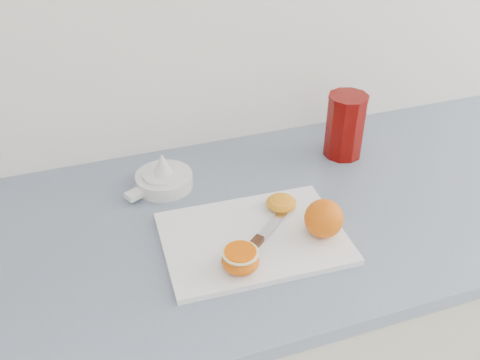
# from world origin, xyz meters

# --- Properties ---
(counter) EXTENTS (2.60, 0.64, 0.89)m
(counter) POSITION_xyz_m (0.05, 1.70, 0.45)
(counter) COLOR beige
(counter) RESTS_ON ground
(cutting_board) EXTENTS (0.35, 0.26, 0.01)m
(cutting_board) POSITION_xyz_m (-0.07, 1.62, 0.90)
(cutting_board) COLOR white
(cutting_board) RESTS_ON counter
(whole_orange) EXTENTS (0.07, 0.07, 0.07)m
(whole_orange) POSITION_xyz_m (0.05, 1.58, 0.94)
(whole_orange) COLOR orange
(whole_orange) RESTS_ON cutting_board
(half_orange) EXTENTS (0.07, 0.07, 0.04)m
(half_orange) POSITION_xyz_m (-0.12, 1.55, 0.92)
(half_orange) COLOR orange
(half_orange) RESTS_ON cutting_board
(squeezed_shell) EXTENTS (0.06, 0.06, 0.03)m
(squeezed_shell) POSITION_xyz_m (0.01, 1.68, 0.92)
(squeezed_shell) COLOR orange
(squeezed_shell) RESTS_ON cutting_board
(paring_knife) EXTENTS (0.16, 0.14, 0.01)m
(paring_knife) POSITION_xyz_m (-0.08, 1.59, 0.91)
(paring_knife) COLOR #4C2A15
(paring_knife) RESTS_ON cutting_board
(citrus_juicer) EXTENTS (0.15, 0.12, 0.08)m
(citrus_juicer) POSITION_xyz_m (-0.19, 1.85, 0.91)
(citrus_juicer) COLOR white
(citrus_juicer) RESTS_ON counter
(red_tumbler) EXTENTS (0.09, 0.09, 0.15)m
(red_tumbler) POSITION_xyz_m (0.24, 1.84, 0.96)
(red_tumbler) COLOR #700602
(red_tumbler) RESTS_ON counter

